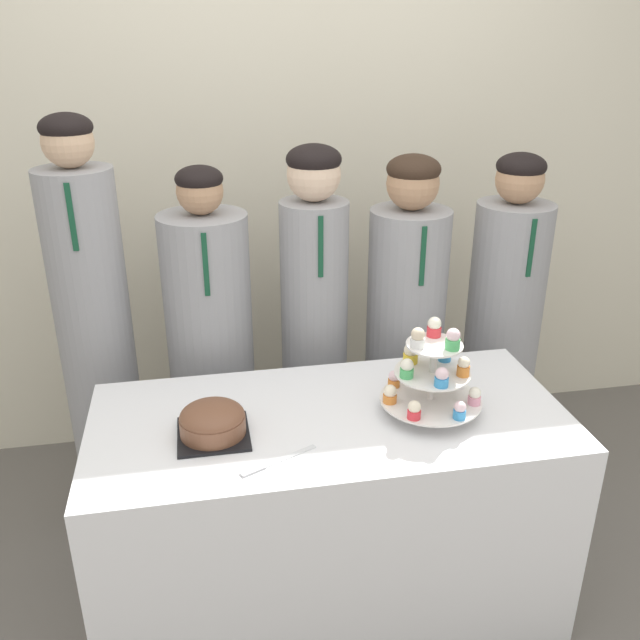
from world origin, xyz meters
The scene contains 10 objects.
wall_back centered at (0.00, 1.53, 1.35)m, with size 9.00×0.06×2.70m.
table centered at (0.00, 0.33, 0.37)m, with size 1.45×0.67×0.74m.
round_cake centered at (-0.35, 0.29, 0.79)m, with size 0.21×0.21×0.10m.
cake_knife centered at (-0.22, 0.11, 0.74)m, with size 0.22×0.12×0.01m.
cupcake_stand centered at (0.30, 0.30, 0.87)m, with size 0.31×0.31×0.30m.
student_0 centered at (-0.74, 0.93, 0.76)m, with size 0.26×0.27×1.57m.
student_1 centered at (-0.34, 0.93, 0.65)m, with size 0.32×0.32×1.39m.
student_2 centered at (0.06, 0.93, 0.72)m, with size 0.25×0.26×1.45m.
student_3 centered at (0.43, 0.93, 0.67)m, with size 0.31×0.31×1.41m.
student_4 centered at (0.84, 0.93, 0.66)m, with size 0.30×0.30×1.40m.
Camera 1 is at (-0.36, -1.40, 1.83)m, focal length 38.00 mm.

